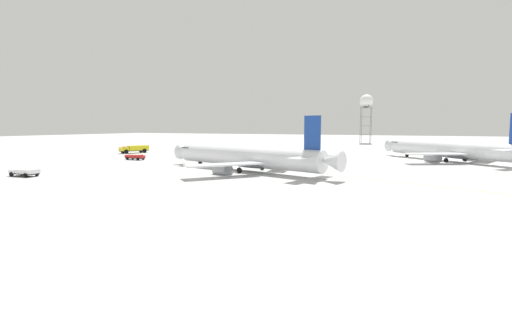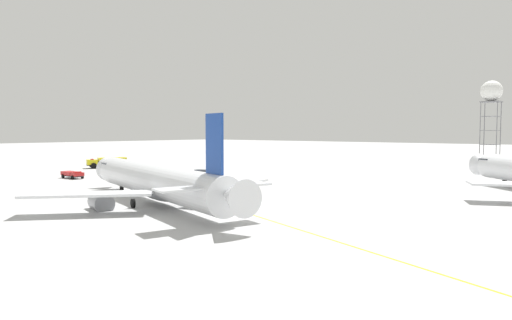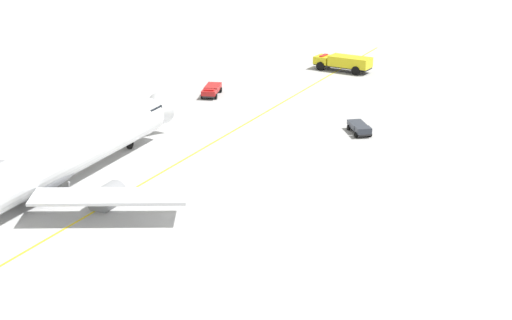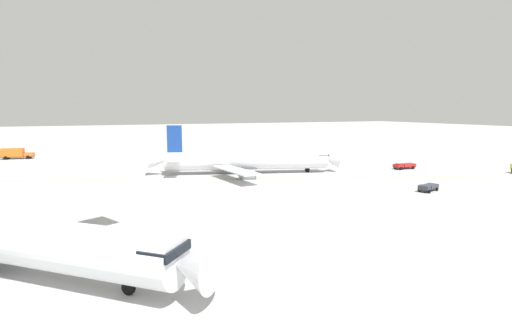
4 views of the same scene
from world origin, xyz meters
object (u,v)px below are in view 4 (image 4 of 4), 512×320
Objects in this scene: baggage_truck_truck at (428,187)px; catering_truck_truck at (15,153)px; pushback_tug_truck at (316,153)px; ops_pickup_truck at (404,166)px; airliner_main at (245,161)px.

baggage_truck_truck is 0.54× the size of catering_truck_truck.
pushback_tug_truck is at bearing -118.86° from baggage_truck_truck.
baggage_truck_truck is 0.86× the size of ops_pickup_truck.
catering_truck_truck reaches higher than baggage_truck_truck.
catering_truck_truck is (-74.57, 79.29, 0.95)m from baggage_truck_truck.
airliner_main is at bearing -12.82° from ops_pickup_truck.
airliner_main reaches higher than catering_truck_truck.
pushback_tug_truck is at bearing -11.04° from catering_truck_truck.
catering_truck_truck is at bearing 158.71° from pushback_tug_truck.
baggage_truck_truck is at bearing -36.40° from airliner_main.
baggage_truck_truck is (22.56, -29.84, -2.01)m from airliner_main.
airliner_main is 71.78m from catering_truck_truck.
pushback_tug_truck is at bearing 51.80° from airliner_main.
catering_truck_truck is (-52.01, 49.45, -1.05)m from airliner_main.
catering_truck_truck reaches higher than ops_pickup_truck.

